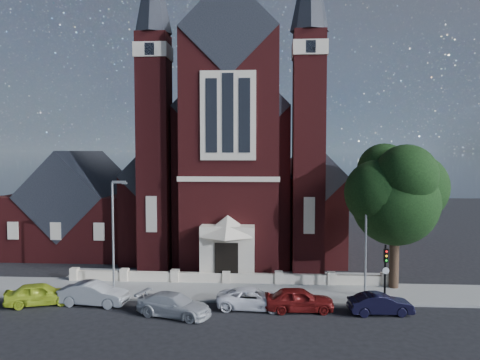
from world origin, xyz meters
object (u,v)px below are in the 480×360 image
(parish_hall, at_px, (82,211))
(street_lamp_left, at_px, (114,229))
(street_tree, at_px, (398,196))
(traffic_signal, at_px, (385,266))
(car_lime_van, at_px, (40,294))
(car_silver_b, at_px, (174,305))
(car_silver_a, at_px, (94,294))
(car_white_suv, at_px, (253,299))
(street_lamp_right, at_px, (367,232))
(church, at_px, (240,169))
(car_dark_red, at_px, (299,299))
(car_navy, at_px, (380,304))

(parish_hall, xyz_separation_m, street_lamp_left, (8.09, -14.00, 0.59))
(street_tree, xyz_separation_m, traffic_signal, (-1.60, -3.28, -4.38))
(car_lime_van, xyz_separation_m, car_silver_b, (9.34, -1.51, -0.05))
(car_silver_a, relative_size, car_white_suv, 0.98)
(street_lamp_right, bearing_deg, church, 118.04)
(car_lime_van, relative_size, car_dark_red, 0.98)
(car_white_suv, bearing_deg, car_silver_a, 91.65)
(street_tree, height_order, street_lamp_right, street_tree)
(traffic_signal, distance_m, car_lime_van, 23.07)
(car_silver_a, height_order, car_dark_red, car_dark_red)
(street_tree, bearing_deg, car_dark_red, -145.95)
(traffic_signal, bearing_deg, parish_hall, 150.02)
(car_dark_red, bearing_deg, traffic_signal, -76.68)
(street_lamp_left, bearing_deg, parish_hall, 120.02)
(street_lamp_left, bearing_deg, car_white_suv, -16.46)
(parish_hall, height_order, car_white_suv, parish_hall)
(car_silver_a, bearing_deg, car_white_suv, -84.70)
(parish_hall, height_order, car_navy, parish_hall)
(car_lime_van, xyz_separation_m, car_navy, (22.18, -0.38, -0.09))
(street_lamp_left, relative_size, traffic_signal, 2.02)
(street_lamp_left, height_order, car_silver_b, street_lamp_left)
(parish_hall, xyz_separation_m, car_dark_red, (21.19, -17.30, -3.26))
(church, bearing_deg, street_tree, -53.83)
(street_lamp_right, height_order, car_navy, street_lamp_right)
(car_silver_a, distance_m, car_navy, 18.60)
(street_tree, relative_size, car_navy, 2.70)
(parish_hall, height_order, street_lamp_right, parish_hall)
(street_lamp_left, bearing_deg, street_lamp_right, 0.00)
(street_lamp_left, xyz_separation_m, car_white_suv, (10.12, -2.99, -3.95))
(car_lime_van, xyz_separation_m, car_silver_a, (3.59, 0.21, 0.01))
(street_lamp_left, xyz_separation_m, street_lamp_right, (18.00, 0.00, 0.00))
(car_silver_b, bearing_deg, traffic_signal, -60.15)
(car_silver_b, xyz_separation_m, car_navy, (12.84, 1.13, -0.04))
(church, relative_size, traffic_signal, 8.72)
(street_lamp_left, relative_size, car_silver_a, 1.78)
(car_navy, bearing_deg, church, 19.04)
(traffic_signal, height_order, car_silver_b, traffic_signal)
(car_lime_van, xyz_separation_m, car_white_suv, (14.16, 0.17, -0.09))
(street_lamp_right, distance_m, car_white_suv, 9.31)
(car_silver_b, xyz_separation_m, car_dark_red, (7.80, 1.37, 0.06))
(car_lime_van, relative_size, car_white_suv, 0.93)
(parish_hall, bearing_deg, car_navy, -33.76)
(street_lamp_left, height_order, car_silver_a, street_lamp_left)
(parish_hall, relative_size, car_silver_a, 2.68)
(car_white_suv, bearing_deg, car_navy, -92.05)
(car_dark_red, relative_size, car_navy, 1.12)
(street_lamp_left, distance_m, car_navy, 18.91)
(street_lamp_right, xyz_separation_m, car_lime_van, (-22.03, -3.16, -3.86))
(street_lamp_left, bearing_deg, traffic_signal, -4.76)
(street_lamp_right, bearing_deg, street_tree, 34.26)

